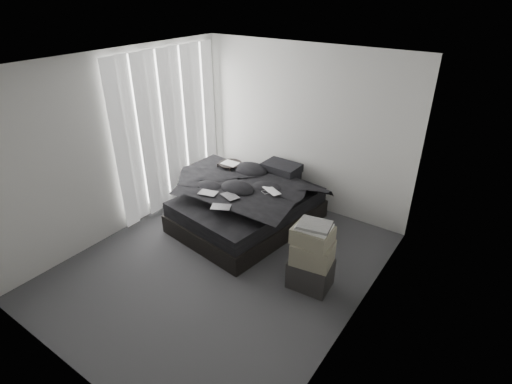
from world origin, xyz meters
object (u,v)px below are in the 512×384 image
Objects in this scene: laptop at (269,187)px; box_lower at (310,273)px; bed at (248,216)px; side_stand at (231,183)px.

box_lower is (1.09, -0.71, -0.57)m from laptop.
bed is 2.92× the size of side_stand.
bed is at bearing -154.50° from laptop.
bed is at bearing -33.13° from side_stand.
laptop is 0.47× the size of side_stand.
bed is 0.72m from laptop.
box_lower is at bearing -7.44° from laptop.
bed is 6.24× the size of laptop.
side_stand is 1.42× the size of box_lower.
side_stand is (-1.04, 0.43, -0.40)m from laptop.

